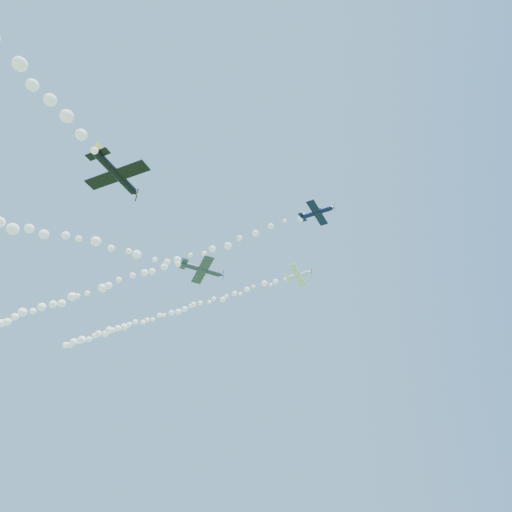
# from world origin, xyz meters

# --- Properties ---
(plane_white) EXTENTS (6.46, 6.70, 2.25)m
(plane_white) POSITION_xyz_m (9.10, 14.68, 55.82)
(plane_white) COLOR white
(smoke_trail_white) EXTENTS (65.37, 27.91, 2.83)m
(smoke_trail_white) POSITION_xyz_m (-25.32, 28.62, 55.52)
(smoke_trail_white) COLOR white
(plane_navy) EXTENTS (6.27, 6.64, 2.12)m
(plane_navy) POSITION_xyz_m (12.47, -10.33, 50.64)
(plane_navy) COLOR #0D103A
(smoke_trail_navy) EXTENTS (72.26, 30.73, 2.55)m
(smoke_trail_navy) POSITION_xyz_m (-25.33, 5.02, 50.44)
(smoke_trail_navy) COLOR white
(plane_grey) EXTENTS (7.63, 8.09, 2.85)m
(plane_grey) POSITION_xyz_m (-7.51, -4.21, 44.92)
(plane_grey) COLOR #323749
(plane_black) EXTENTS (8.33, 7.86, 2.13)m
(plane_black) POSITION_xyz_m (-11.69, -30.91, 39.53)
(plane_black) COLOR black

